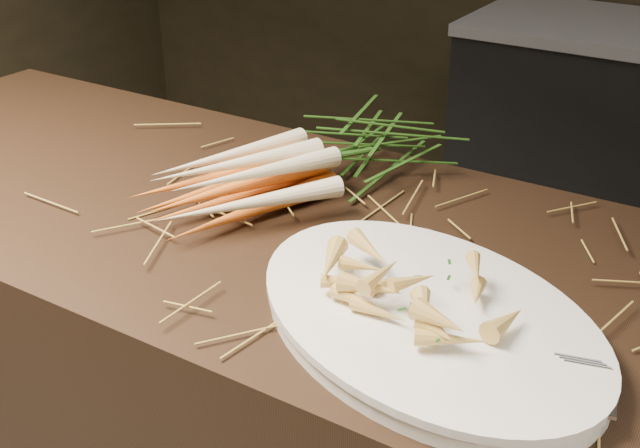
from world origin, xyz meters
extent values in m
cone|color=#DE5719|center=(-0.33, 0.32, 0.92)|extent=(0.15, 0.31, 0.04)
cone|color=#DE5719|center=(-0.28, 0.30, 0.92)|extent=(0.17, 0.31, 0.04)
cone|color=#DE5719|center=(-0.23, 0.28, 0.92)|extent=(0.14, 0.32, 0.04)
cone|color=#DE5719|center=(-0.31, 0.30, 0.95)|extent=(0.18, 0.30, 0.04)
cone|color=#DE5719|center=(-0.26, 0.28, 0.95)|extent=(0.15, 0.31, 0.04)
cone|color=beige|center=(-0.31, 0.33, 0.98)|extent=(0.12, 0.29, 0.05)
cone|color=beige|center=(-0.28, 0.30, 0.98)|extent=(0.16, 0.28, 0.05)
cone|color=beige|center=(-0.24, 0.29, 0.98)|extent=(0.14, 0.29, 0.05)
cone|color=beige|center=(-0.22, 0.25, 0.95)|extent=(0.19, 0.26, 0.03)
ellipsoid|color=#305815|center=(-0.17, 0.55, 0.96)|extent=(0.29, 0.33, 0.10)
cube|color=silver|center=(0.27, 0.06, 0.93)|extent=(0.19, 0.06, 0.00)
camera|label=1|loc=(0.45, -0.61, 1.47)|focal=45.00mm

